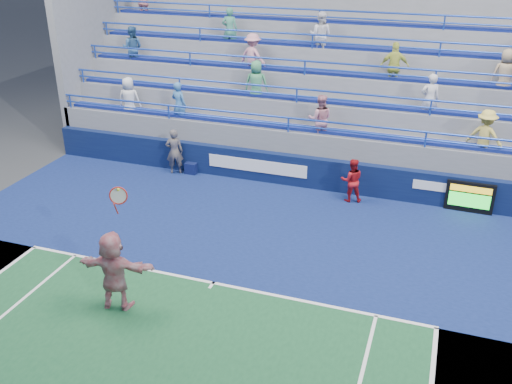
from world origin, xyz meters
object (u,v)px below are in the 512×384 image
at_px(tennis_player, 114,271).
at_px(ball_girl, 352,180).
at_px(serve_speed_board, 470,197).
at_px(judge_chair, 192,167).
at_px(line_judge, 174,152).

xyz_separation_m(tennis_player, ball_girl, (4.18, 7.49, -0.26)).
xyz_separation_m(serve_speed_board, ball_girl, (-3.65, -0.43, 0.23)).
relative_size(tennis_player, ball_girl, 2.16).
bearing_deg(ball_girl, tennis_player, 44.19).
height_order(serve_speed_board, ball_girl, ball_girl).
bearing_deg(serve_speed_board, ball_girl, -173.24).
bearing_deg(judge_chair, tennis_player, -77.73).
bearing_deg(tennis_player, serve_speed_board, 45.31).
relative_size(line_judge, ball_girl, 1.14).
xyz_separation_m(judge_chair, tennis_player, (1.72, -7.92, 0.76)).
relative_size(serve_speed_board, line_judge, 0.87).
height_order(judge_chair, ball_girl, ball_girl).
height_order(tennis_player, ball_girl, tennis_player).
xyz_separation_m(serve_speed_board, tennis_player, (-7.84, -7.92, 0.49)).
bearing_deg(line_judge, ball_girl, 153.80).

